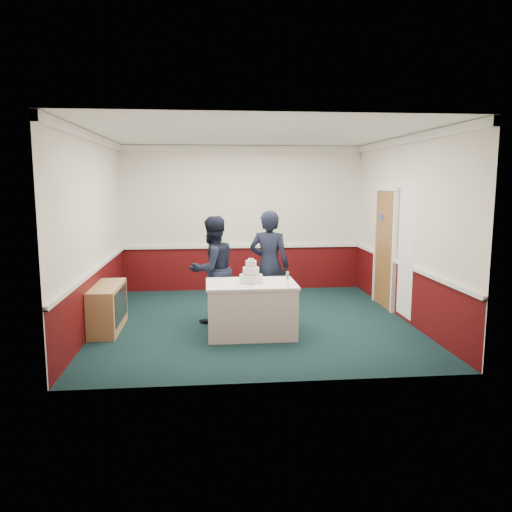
{
  "coord_description": "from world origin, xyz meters",
  "views": [
    {
      "loc": [
        -0.74,
        -7.87,
        2.27
      ],
      "look_at": [
        0.02,
        -0.1,
        1.1
      ],
      "focal_mm": 35.0,
      "sensor_mm": 36.0,
      "label": 1
    }
  ],
  "objects": [
    {
      "name": "person_woman",
      "position": [
        0.27,
        0.13,
        0.91
      ],
      "size": [
        0.77,
        0.63,
        1.82
      ],
      "primitive_type": "imported",
      "rotation": [
        0.0,
        0.0,
        2.79
      ],
      "color": "black",
      "rests_on": "ground"
    },
    {
      "name": "room_shell",
      "position": [
        0.08,
        0.61,
        1.97
      ],
      "size": [
        5.0,
        5.0,
        3.0
      ],
      "color": "silver",
      "rests_on": "ground"
    },
    {
      "name": "cake_knife",
      "position": [
        -0.14,
        -0.87,
        0.79
      ],
      "size": [
        0.02,
        0.22,
        0.0
      ],
      "primitive_type": "cube",
      "rotation": [
        0.0,
        0.0,
        -0.03
      ],
      "color": "silver",
      "rests_on": "cake_table"
    },
    {
      "name": "sideboard",
      "position": [
        -2.28,
        -0.23,
        0.35
      ],
      "size": [
        0.41,
        1.2,
        0.7
      ],
      "color": "#AD8254",
      "rests_on": "ground"
    },
    {
      "name": "wedding_cake",
      "position": [
        -0.11,
        -0.67,
        0.9
      ],
      "size": [
        0.35,
        0.35,
        0.36
      ],
      "color": "white",
      "rests_on": "cake_table"
    },
    {
      "name": "ground",
      "position": [
        0.0,
        0.0,
        0.0
      ],
      "size": [
        5.0,
        5.0,
        0.0
      ],
      "primitive_type": "plane",
      "color": "black",
      "rests_on": "ground"
    },
    {
      "name": "person_man",
      "position": [
        -0.66,
        0.09,
        0.86
      ],
      "size": [
        1.06,
        1.01,
        1.72
      ],
      "primitive_type": "imported",
      "rotation": [
        0.0,
        0.0,
        3.74
      ],
      "color": "black",
      "rests_on": "ground"
    },
    {
      "name": "champagne_flute",
      "position": [
        0.39,
        -0.95,
        0.93
      ],
      "size": [
        0.05,
        0.05,
        0.21
      ],
      "color": "silver",
      "rests_on": "cake_table"
    },
    {
      "name": "cake_table",
      "position": [
        -0.11,
        -0.67,
        0.4
      ],
      "size": [
        1.32,
        0.92,
        0.79
      ],
      "color": "white",
      "rests_on": "ground"
    }
  ]
}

